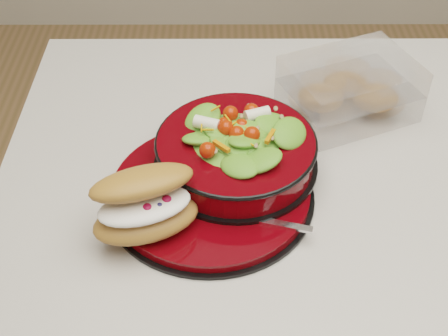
{
  "coord_description": "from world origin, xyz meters",
  "views": [
    {
      "loc": [
        -0.27,
        -0.72,
        1.56
      ],
      "look_at": [
        -0.27,
        -0.06,
        0.94
      ],
      "focal_mm": 50.0,
      "sensor_mm": 36.0,
      "label": 1
    }
  ],
  "objects_px": {
    "salad_bowl": "(236,146)",
    "fork": "(257,219)",
    "dinner_plate": "(211,192)",
    "croissant": "(145,204)",
    "island_counter": "(355,323)",
    "pastry_box": "(349,90)"
  },
  "relations": [
    {
      "from": "dinner_plate",
      "to": "salad_bowl",
      "type": "relative_size",
      "value": 1.24
    },
    {
      "from": "island_counter",
      "to": "fork",
      "type": "bearing_deg",
      "value": -148.15
    },
    {
      "from": "salad_bowl",
      "to": "pastry_box",
      "type": "xyz_separation_m",
      "value": [
        0.19,
        0.16,
        -0.01
      ]
    },
    {
      "from": "fork",
      "to": "island_counter",
      "type": "bearing_deg",
      "value": -42.93
    },
    {
      "from": "island_counter",
      "to": "pastry_box",
      "type": "height_order",
      "value": "pastry_box"
    },
    {
      "from": "croissant",
      "to": "salad_bowl",
      "type": "bearing_deg",
      "value": 25.57
    },
    {
      "from": "salad_bowl",
      "to": "croissant",
      "type": "bearing_deg",
      "value": -134.92
    },
    {
      "from": "island_counter",
      "to": "dinner_plate",
      "type": "relative_size",
      "value": 4.04
    },
    {
      "from": "salad_bowl",
      "to": "pastry_box",
      "type": "distance_m",
      "value": 0.25
    },
    {
      "from": "salad_bowl",
      "to": "croissant",
      "type": "relative_size",
      "value": 1.52
    },
    {
      "from": "dinner_plate",
      "to": "fork",
      "type": "relative_size",
      "value": 2.12
    },
    {
      "from": "salad_bowl",
      "to": "fork",
      "type": "height_order",
      "value": "salad_bowl"
    },
    {
      "from": "dinner_plate",
      "to": "pastry_box",
      "type": "distance_m",
      "value": 0.31
    },
    {
      "from": "dinner_plate",
      "to": "croissant",
      "type": "relative_size",
      "value": 1.88
    },
    {
      "from": "island_counter",
      "to": "fork",
      "type": "distance_m",
      "value": 0.54
    },
    {
      "from": "dinner_plate",
      "to": "salad_bowl",
      "type": "bearing_deg",
      "value": 52.99
    },
    {
      "from": "dinner_plate",
      "to": "salad_bowl",
      "type": "xyz_separation_m",
      "value": [
        0.04,
        0.05,
        0.05
      ]
    },
    {
      "from": "pastry_box",
      "to": "salad_bowl",
      "type": "bearing_deg",
      "value": -163.38
    },
    {
      "from": "dinner_plate",
      "to": "croissant",
      "type": "xyz_separation_m",
      "value": [
        -0.09,
        -0.07,
        0.05
      ]
    },
    {
      "from": "salad_bowl",
      "to": "island_counter",
      "type": "bearing_deg",
      "value": 6.09
    },
    {
      "from": "island_counter",
      "to": "pastry_box",
      "type": "relative_size",
      "value": 5.03
    },
    {
      "from": "croissant",
      "to": "fork",
      "type": "xyz_separation_m",
      "value": [
        0.15,
        0.01,
        -0.04
      ]
    }
  ]
}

